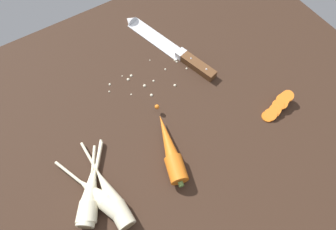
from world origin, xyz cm
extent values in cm
cube|color=#332116|center=(0.00, 0.00, -2.00)|extent=(120.00, 90.00, 4.00)
cube|color=silver|center=(11.51, 22.77, 0.25)|extent=(9.30, 20.46, 0.50)
cone|color=silver|center=(8.69, 33.60, 0.25)|extent=(4.59, 3.90, 3.96)
cube|color=silver|center=(14.04, 13.09, 1.10)|extent=(3.35, 2.68, 2.20)
cube|color=brown|center=(15.68, 6.80, 1.10)|extent=(5.48, 11.35, 2.20)
sphere|color=silver|center=(14.97, 9.51, 2.20)|extent=(0.50, 0.50, 0.50)
sphere|color=silver|center=(16.38, 4.09, 2.20)|extent=(0.50, 0.50, 0.50)
cylinder|color=orange|center=(-6.24, -15.28, 2.10)|extent=(5.78, 7.04, 4.20)
cone|color=orange|center=(-4.12, -8.28, 2.10)|extent=(8.04, 15.14, 3.99)
sphere|color=orange|center=(-1.25, 1.24, 2.10)|extent=(1.20, 1.20, 1.20)
cylinder|color=#5B7F3D|center=(-7.29, -18.77, 2.10)|extent=(1.44, 1.30, 1.20)
cylinder|color=beige|center=(-27.84, -13.58, 2.00)|extent=(6.03, 6.20, 4.00)
cone|color=beige|center=(-23.99, -8.20, 2.00)|extent=(8.02, 9.10, 3.80)
cylinder|color=beige|center=(-20.05, -2.68, 1.10)|extent=(5.90, 7.86, 0.70)
cylinder|color=#7A6647|center=(-29.22, -15.52, 2.00)|extent=(2.45, 1.87, 2.80)
cylinder|color=beige|center=(-27.35, -13.20, 2.00)|extent=(5.57, 5.64, 4.00)
cone|color=beige|center=(-24.42, -8.16, 2.00)|extent=(7.03, 8.36, 3.80)
cylinder|color=beige|center=(-21.42, -3.00, 1.10)|extent=(4.66, 7.33, 0.70)
cylinder|color=#7A6647|center=(-28.40, -15.01, 2.00)|extent=(2.57, 1.67, 2.80)
cylinder|color=beige|center=(-27.70, -13.17, 2.00)|extent=(5.92, 6.02, 4.00)
cone|color=beige|center=(-23.93, -8.13, 2.00)|extent=(7.87, 8.72, 3.80)
cylinder|color=beige|center=(-20.06, -2.97, 1.10)|extent=(5.79, 7.39, 0.70)
cylinder|color=#7A6647|center=(-29.06, -14.98, 2.00)|extent=(2.42, 1.92, 2.80)
cylinder|color=beige|center=(-22.37, -15.19, 2.00)|extent=(5.46, 5.91, 4.00)
cone|color=beige|center=(-24.78, -9.00, 2.00)|extent=(6.63, 9.30, 3.80)
cylinder|color=beige|center=(-27.25, -2.65, 1.10)|extent=(3.99, 8.83, 0.70)
cylinder|color=#7A6647|center=(-21.50, -17.42, 2.00)|extent=(2.72, 1.30, 2.80)
cylinder|color=beige|center=(-21.58, -17.56, 2.00)|extent=(4.04, 5.45, 4.00)
cone|color=beige|center=(-21.64, -10.04, 2.00)|extent=(3.87, 9.66, 3.80)
cylinder|color=beige|center=(-21.70, -2.33, 1.10)|extent=(0.78, 10.43, 0.70)
cylinder|color=#7A6647|center=(-21.56, -20.27, 2.00)|extent=(2.80, 0.32, 2.80)
cylinder|color=orange|center=(21.76, -15.56, 0.35)|extent=(3.15, 3.15, 0.70)
cylinder|color=orange|center=(22.42, -15.64, 0.60)|extent=(3.40, 3.34, 2.15)
cylinder|color=orange|center=(23.70, -15.52, 0.84)|extent=(3.15, 3.08, 2.09)
cylinder|color=orange|center=(24.19, -15.33, 1.08)|extent=(3.13, 3.04, 1.72)
cylinder|color=orange|center=(25.62, -14.77, 1.33)|extent=(3.18, 3.11, 2.11)
cylinder|color=orange|center=(26.49, -15.01, 1.57)|extent=(3.16, 3.08, 1.70)
cylinder|color=orange|center=(27.33, -14.37, 1.82)|extent=(3.44, 3.36, 1.70)
cylinder|color=orange|center=(28.20, -14.23, 2.06)|extent=(3.11, 3.02, 1.95)
cylinder|color=orange|center=(28.92, -14.29, 2.31)|extent=(3.19, 3.12, 2.09)
sphere|color=beige|center=(2.90, 9.94, 0.31)|extent=(0.62, 0.62, 0.62)
sphere|color=beige|center=(-3.57, 16.03, 0.20)|extent=(0.40, 0.40, 0.40)
sphere|color=beige|center=(-7.81, 15.37, 0.34)|extent=(0.68, 0.68, 0.68)
sphere|color=beige|center=(7.06, 5.52, 0.39)|extent=(0.77, 0.77, 0.77)
sphere|color=beige|center=(11.99, 12.09, 0.32)|extent=(0.64, 0.64, 0.64)
sphere|color=beige|center=(-8.98, 13.35, 0.26)|extent=(0.51, 0.51, 0.51)
sphere|color=beige|center=(0.09, 9.87, 0.43)|extent=(0.85, 0.85, 0.85)
sphere|color=beige|center=(11.81, 12.91, 0.30)|extent=(0.60, 0.60, 0.60)
sphere|color=beige|center=(-0.30, 6.22, 0.40)|extent=(0.81, 0.81, 0.81)
sphere|color=beige|center=(-1.42, 14.77, 0.39)|extent=(0.78, 0.78, 0.78)
sphere|color=beige|center=(12.98, 8.56, 0.29)|extent=(0.58, 0.58, 0.58)
sphere|color=beige|center=(5.81, 16.70, 0.20)|extent=(0.40, 0.40, 0.40)
sphere|color=beige|center=(-4.44, 9.36, 0.23)|extent=(0.46, 0.46, 0.46)
sphere|color=beige|center=(-2.75, 14.11, 0.41)|extent=(0.83, 0.83, 0.83)
sphere|color=beige|center=(7.78, 11.57, 0.28)|extent=(0.56, 0.56, 0.56)
camera|label=1|loc=(-20.84, -34.64, 69.87)|focal=33.28mm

